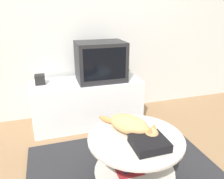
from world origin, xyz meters
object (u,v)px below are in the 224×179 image
object	(u,v)px
speaker	(40,79)
dvd_box	(149,143)
cat	(131,125)
tv	(101,61)

from	to	relation	value
speaker	dvd_box	world-z (taller)	speaker
speaker	dvd_box	xyz separation A→B (m)	(0.67, -1.26, -0.11)
cat	tv	bearing A→B (deg)	143.34
cat	dvd_box	bearing A→B (deg)	-21.20
tv	cat	distance (m)	1.03
speaker	cat	world-z (taller)	speaker
dvd_box	cat	bearing A→B (deg)	103.55
dvd_box	cat	world-z (taller)	cat
tv	cat	bearing A→B (deg)	-91.91
tv	dvd_box	size ratio (longest dim) A/B	2.32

